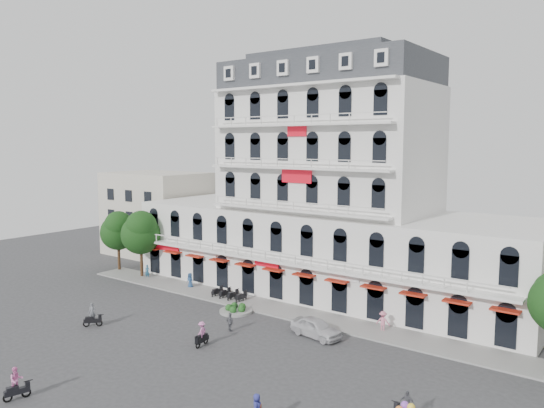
{
  "coord_description": "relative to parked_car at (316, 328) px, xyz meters",
  "views": [
    {
      "loc": [
        29.27,
        -31.77,
        16.21
      ],
      "look_at": [
        -1.64,
        10.0,
        10.26
      ],
      "focal_mm": 35.0,
      "sensor_mm": 36.0,
      "label": 1
    }
  ],
  "objects": [
    {
      "name": "ground",
      "position": [
        -6.64,
        -5.04,
        -0.81
      ],
      "size": [
        120.0,
        120.0,
        0.0
      ],
      "primitive_type": "plane",
      "color": "#38383A",
      "rests_on": "ground"
    },
    {
      "name": "sidewalk",
      "position": [
        -6.64,
        3.96,
        -0.73
      ],
      "size": [
        53.0,
        4.0,
        0.16
      ],
      "primitive_type": "cube",
      "color": "gray",
      "rests_on": "ground"
    },
    {
      "name": "main_building",
      "position": [
        -6.64,
        12.96,
        9.15
      ],
      "size": [
        45.0,
        15.0,
        25.8
      ],
      "color": "silver",
      "rests_on": "ground"
    },
    {
      "name": "flank_building_west",
      "position": [
        -36.64,
        14.96,
        5.19
      ],
      "size": [
        14.0,
        10.0,
        12.0
      ],
      "primitive_type": "cube",
      "color": "beige",
      "rests_on": "ground"
    },
    {
      "name": "traffic_island",
      "position": [
        -9.64,
        0.97,
        -0.55
      ],
      "size": [
        3.2,
        3.2,
        1.6
      ],
      "color": "gray",
      "rests_on": "ground"
    },
    {
      "name": "parked_scooter_row",
      "position": [
        -12.99,
        3.76,
        -0.81
      ],
      "size": [
        4.4,
        1.8,
        1.1
      ],
      "primitive_type": null,
      "color": "black",
      "rests_on": "ground"
    },
    {
      "name": "tree_west_outer",
      "position": [
        -32.59,
        4.94,
        4.54
      ],
      "size": [
        4.5,
        4.48,
        7.76
      ],
      "color": "#382314",
      "rests_on": "ground"
    },
    {
      "name": "tree_west_inner",
      "position": [
        -27.59,
        4.44,
        4.88
      ],
      "size": [
        4.76,
        4.76,
        8.25
      ],
      "color": "#382314",
      "rests_on": "ground"
    },
    {
      "name": "parked_car",
      "position": [
        0.0,
        0.0,
        0.0
      ],
      "size": [
        5.01,
        2.73,
        1.62
      ],
      "primitive_type": "imported",
      "rotation": [
        0.0,
        0.0,
        1.39
      ],
      "color": "silver",
      "rests_on": "ground"
    },
    {
      "name": "rider_west",
      "position": [
        -17.33,
        -9.66,
        0.17
      ],
      "size": [
        1.28,
        1.33,
        2.16
      ],
      "rotation": [
        0.0,
        0.0,
        0.82
      ],
      "color": "black",
      "rests_on": "ground"
    },
    {
      "name": "rider_southwest",
      "position": [
        -9.48,
        -20.69,
        0.3
      ],
      "size": [
        0.84,
        1.67,
        2.18
      ],
      "rotation": [
        0.0,
        0.0,
        1.31
      ],
      "color": "black",
      "rests_on": "ground"
    },
    {
      "name": "rider_northeast",
      "position": [
        11.55,
        -8.6,
        0.13
      ],
      "size": [
        1.7,
        0.37,
        1.97
      ],
      "rotation": [
        0.0,
        0.0,
        3.13
      ],
      "color": "black",
      "rests_on": "ground"
    },
    {
      "name": "rider_center",
      "position": [
        -6.3,
        -7.19,
        0.26
      ],
      "size": [
        0.74,
        1.7,
        2.04
      ],
      "rotation": [
        0.0,
        0.0,
        4.87
      ],
      "color": "black",
      "rests_on": "ground"
    },
    {
      "name": "pedestrian_left",
      "position": [
        -19.38,
        4.46,
        0.07
      ],
      "size": [
        0.87,
        0.58,
        1.75
      ],
      "primitive_type": "imported",
      "rotation": [
        0.0,
        0.0,
        0.03
      ],
      "color": "navy",
      "rests_on": "ground"
    },
    {
      "name": "pedestrian_mid",
      "position": [
        -6.66,
        -3.31,
        0.01
      ],
      "size": [
        1.03,
        0.64,
        1.64
      ],
      "primitive_type": "imported",
      "rotation": [
        0.0,
        0.0,
        2.88
      ],
      "color": "#5C5C64",
      "rests_on": "ground"
    },
    {
      "name": "pedestrian_right",
      "position": [
        4.02,
        4.46,
        0.11
      ],
      "size": [
        1.3,
        0.9,
        1.84
      ],
      "primitive_type": "imported",
      "rotation": [
        0.0,
        0.0,
        3.33
      ],
      "color": "pink",
      "rests_on": "ground"
    },
    {
      "name": "pedestrian_far",
      "position": [
        -26.64,
        4.46,
        0.02
      ],
      "size": [
        0.72,
        0.63,
        1.66
      ],
      "primitive_type": "imported",
      "rotation": [
        0.0,
        0.0,
        0.47
      ],
      "color": "#295B7C",
      "rests_on": "ground"
    }
  ]
}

